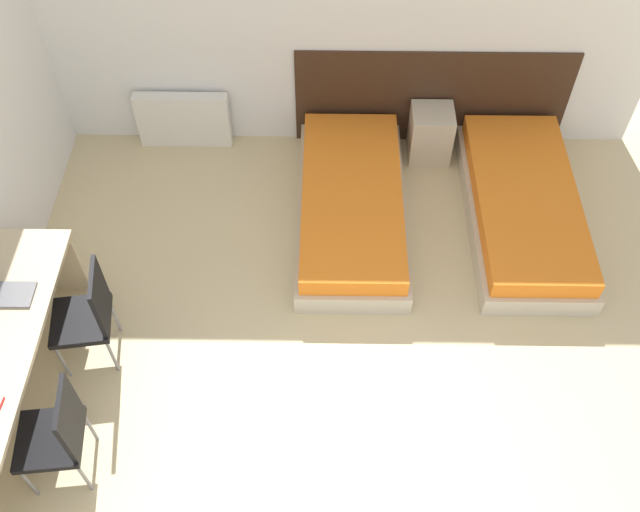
{
  "coord_description": "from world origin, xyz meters",
  "views": [
    {
      "loc": [
        0.05,
        -0.95,
        4.72
      ],
      "look_at": [
        0.0,
        2.34,
        0.55
      ],
      "focal_mm": 40.0,
      "sensor_mm": 36.0,
      "label": 1
    }
  ],
  "objects_px": {
    "bed_near_window": "(351,205)",
    "nightstand": "(430,134)",
    "bed_near_door": "(523,207)",
    "chair_near_laptop": "(88,313)",
    "chair_near_notebook": "(57,433)",
    "laptop": "(0,289)"
  },
  "relations": [
    {
      "from": "bed_near_window",
      "to": "nightstand",
      "type": "height_order",
      "value": "nightstand"
    },
    {
      "from": "bed_near_window",
      "to": "bed_near_door",
      "type": "distance_m",
      "value": 1.48
    },
    {
      "from": "bed_near_window",
      "to": "laptop",
      "type": "relative_size",
      "value": 5.97
    },
    {
      "from": "bed_near_door",
      "to": "chair_near_notebook",
      "type": "xyz_separation_m",
      "value": [
        -3.37,
        -2.27,
        0.34
      ]
    },
    {
      "from": "bed_near_window",
      "to": "laptop",
      "type": "xyz_separation_m",
      "value": [
        -2.43,
        -1.37,
        0.61
      ]
    },
    {
      "from": "bed_near_door",
      "to": "chair_near_laptop",
      "type": "relative_size",
      "value": 2.17
    },
    {
      "from": "bed_near_door",
      "to": "laptop",
      "type": "distance_m",
      "value": 4.18
    },
    {
      "from": "bed_near_window",
      "to": "chair_near_notebook",
      "type": "relative_size",
      "value": 2.17
    },
    {
      "from": "bed_near_window",
      "to": "nightstand",
      "type": "distance_m",
      "value": 1.11
    },
    {
      "from": "chair_near_notebook",
      "to": "laptop",
      "type": "relative_size",
      "value": 2.75
    },
    {
      "from": "nightstand",
      "to": "chair_near_notebook",
      "type": "distance_m",
      "value": 4.08
    },
    {
      "from": "chair_near_laptop",
      "to": "chair_near_notebook",
      "type": "xyz_separation_m",
      "value": [
        0.0,
        -0.9,
        0.0
      ]
    },
    {
      "from": "bed_near_door",
      "to": "bed_near_window",
      "type": "bearing_deg",
      "value": 180.0
    },
    {
      "from": "bed_near_door",
      "to": "chair_near_laptop",
      "type": "bearing_deg",
      "value": -157.91
    },
    {
      "from": "chair_near_notebook",
      "to": "bed_near_door",
      "type": "bearing_deg",
      "value": 27.47
    },
    {
      "from": "chair_near_laptop",
      "to": "laptop",
      "type": "relative_size",
      "value": 2.75
    },
    {
      "from": "bed_near_window",
      "to": "laptop",
      "type": "bearing_deg",
      "value": -150.62
    },
    {
      "from": "chair_near_notebook",
      "to": "laptop",
      "type": "xyz_separation_m",
      "value": [
        -0.53,
        0.91,
        0.28
      ]
    },
    {
      "from": "bed_near_window",
      "to": "laptop",
      "type": "distance_m",
      "value": 2.85
    },
    {
      "from": "bed_near_window",
      "to": "chair_near_notebook",
      "type": "xyz_separation_m",
      "value": [
        -1.9,
        -2.27,
        0.34
      ]
    },
    {
      "from": "chair_near_notebook",
      "to": "nightstand",
      "type": "bearing_deg",
      "value": 43.18
    },
    {
      "from": "chair_near_laptop",
      "to": "chair_near_notebook",
      "type": "distance_m",
      "value": 0.9
    }
  ]
}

